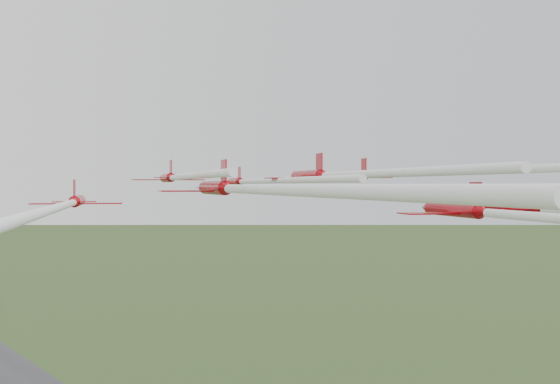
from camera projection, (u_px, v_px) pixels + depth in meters
jet_lead at (255, 181)px, 82.30m from camera, size 25.34×53.62×2.47m
jet_row2_left at (177, 177)px, 74.31m from camera, size 19.41×43.75×2.55m
jet_row2_right at (394, 174)px, 75.74m from camera, size 25.63×51.92×2.63m
jet_row3_left at (61, 206)px, 50.46m from camera, size 27.48×57.02×2.52m
jet_row3_mid at (336, 175)px, 64.21m from camera, size 18.70×41.48×2.74m
jet_row4_left at (244, 189)px, 46.95m from camera, size 19.67×46.27×2.72m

